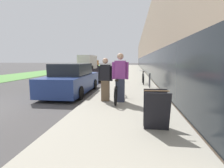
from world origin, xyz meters
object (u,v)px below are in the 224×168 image
object	(u,v)px
cruiser_bike_nearest	(143,78)
sandwich_board_sign	(156,109)
tandem_bicycle	(118,90)
parked_sedan_curbside	(72,80)
vintage_roadster_curbside	(98,76)
person_bystander	(105,80)
moving_truck	(89,62)
person_rider	(120,78)
bike_rack_hoop	(150,79)

from	to	relation	value
cruiser_bike_nearest	sandwich_board_sign	world-z (taller)	sandwich_board_sign
tandem_bicycle	cruiser_bike_nearest	xyz separation A→B (m)	(1.23, 4.99, -0.01)
parked_sedan_curbside	vintage_roadster_curbside	xyz separation A→B (m)	(0.12, 5.99, -0.29)
person_bystander	vintage_roadster_curbside	bearing A→B (deg)	103.76
person_bystander	moving_truck	bearing A→B (deg)	106.15
person_bystander	person_rider	bearing A→B (deg)	-6.89
bike_rack_hoop	cruiser_bike_nearest	bearing A→B (deg)	101.39
cruiser_bike_nearest	parked_sedan_curbside	size ratio (longest dim) A/B	0.37
person_rider	vintage_roadster_curbside	size ratio (longest dim) A/B	0.42
bike_rack_hoop	cruiser_bike_nearest	size ratio (longest dim) A/B	0.49
sandwich_board_sign	person_bystander	bearing A→B (deg)	121.85
sandwich_board_sign	cruiser_bike_nearest	bearing A→B (deg)	89.38
sandwich_board_sign	parked_sedan_curbside	bearing A→B (deg)	128.62
vintage_roadster_curbside	person_bystander	bearing A→B (deg)	-76.24
bike_rack_hoop	parked_sedan_curbside	distance (m)	4.43
vintage_roadster_curbside	parked_sedan_curbside	bearing A→B (deg)	-91.11
tandem_bicycle	bike_rack_hoop	size ratio (longest dim) A/B	3.03
cruiser_bike_nearest	sandwich_board_sign	distance (m)	7.85
cruiser_bike_nearest	vintage_roadster_curbside	xyz separation A→B (m)	(-3.66, 2.76, -0.09)
tandem_bicycle	person_bystander	bearing A→B (deg)	-151.78
person_bystander	vintage_roadster_curbside	xyz separation A→B (m)	(-1.96, 8.01, -0.56)
tandem_bicycle	vintage_roadster_curbside	world-z (taller)	tandem_bicycle
bike_rack_hoop	parked_sedan_curbside	xyz separation A→B (m)	(-4.08, -1.73, 0.05)
tandem_bicycle	sandwich_board_sign	bearing A→B (deg)	-68.17
parked_sedan_curbside	cruiser_bike_nearest	bearing A→B (deg)	40.44
person_bystander	tandem_bicycle	bearing A→B (deg)	28.22
cruiser_bike_nearest	moving_truck	xyz separation A→B (m)	(-8.89, 19.56, 0.81)
tandem_bicycle	bike_rack_hoop	xyz separation A→B (m)	(1.53, 3.50, 0.14)
person_rider	vintage_roadster_curbside	distance (m)	8.49
person_rider	sandwich_board_sign	bearing A→B (deg)	-67.71
moving_truck	person_rider	bearing A→B (deg)	-72.67
vintage_roadster_curbside	person_rider	bearing A→B (deg)	-72.54
person_bystander	cruiser_bike_nearest	xyz separation A→B (m)	(1.70, 5.24, -0.47)
tandem_bicycle	person_rider	distance (m)	0.64
bike_rack_hoop	moving_truck	size ratio (longest dim) A/B	0.11
person_rider	moving_truck	xyz separation A→B (m)	(-7.76, 24.88, 0.26)
vintage_roadster_curbside	moving_truck	bearing A→B (deg)	107.27
person_bystander	cruiser_bike_nearest	world-z (taller)	person_bystander
person_rider	tandem_bicycle	bearing A→B (deg)	108.14
person_bystander	sandwich_board_sign	size ratio (longest dim) A/B	1.84
bike_rack_hoop	vintage_roadster_curbside	bearing A→B (deg)	132.97
bike_rack_hoop	vintage_roadster_curbside	xyz separation A→B (m)	(-3.96, 4.26, -0.24)
parked_sedan_curbside	bike_rack_hoop	bearing A→B (deg)	22.99
bike_rack_hoop	vintage_roadster_curbside	distance (m)	5.82
tandem_bicycle	vintage_roadster_curbside	bearing A→B (deg)	107.43
vintage_roadster_curbside	moving_truck	xyz separation A→B (m)	(-5.22, 16.80, 0.90)
parked_sedan_curbside	vintage_roadster_curbside	distance (m)	5.99
person_rider	vintage_roadster_curbside	bearing A→B (deg)	107.46
person_rider	parked_sedan_curbside	size ratio (longest dim) A/B	0.40
person_rider	sandwich_board_sign	distance (m)	2.78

